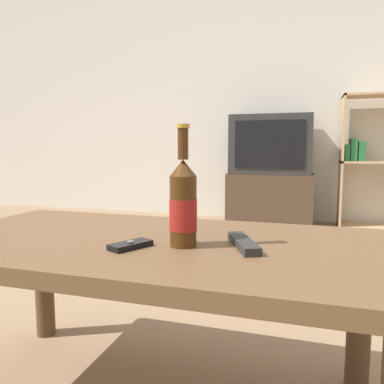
# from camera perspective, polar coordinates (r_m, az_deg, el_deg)

# --- Properties ---
(back_wall) EXTENTS (8.00, 0.05, 2.60)m
(back_wall) POSITION_cam_1_polar(r_m,az_deg,el_deg) (4.00, 11.59, 14.75)
(back_wall) COLOR silver
(back_wall) RESTS_ON ground_plane
(coffee_table) EXTENTS (1.24, 0.63, 0.48)m
(coffee_table) POSITION_cam_1_polar(r_m,az_deg,el_deg) (1.04, -6.25, -10.93)
(coffee_table) COLOR brown
(coffee_table) RESTS_ON ground_plane
(tv_stand) EXTENTS (0.81, 0.37, 0.49)m
(tv_stand) POSITION_cam_1_polar(r_m,az_deg,el_deg) (3.72, 11.75, -0.96)
(tv_stand) COLOR #4C3828
(tv_stand) RESTS_ON ground_plane
(television) EXTENTS (0.76, 0.39, 0.56)m
(television) POSITION_cam_1_polar(r_m,az_deg,el_deg) (3.69, 11.94, 7.10)
(television) COLOR #2D2D2D
(television) RESTS_ON tv_stand
(bookshelf) EXTENTS (0.56, 0.30, 1.21)m
(bookshelf) POSITION_cam_1_polar(r_m,az_deg,el_deg) (3.76, 25.46, 4.41)
(bookshelf) COLOR tan
(bookshelf) RESTS_ON ground_plane
(beer_bottle) EXTENTS (0.07, 0.07, 0.30)m
(beer_bottle) POSITION_cam_1_polar(r_m,az_deg,el_deg) (0.92, -1.36, -1.78)
(beer_bottle) COLOR #47280F
(beer_bottle) RESTS_ON coffee_table
(cell_phone) EXTENTS (0.09, 0.12, 0.02)m
(cell_phone) POSITION_cam_1_polar(r_m,az_deg,el_deg) (0.93, -9.36, -7.98)
(cell_phone) COLOR black
(cell_phone) RESTS_ON coffee_table
(remote_control) EXTENTS (0.11, 0.18, 0.02)m
(remote_control) POSITION_cam_1_polar(r_m,az_deg,el_deg) (0.94, 7.83, -7.73)
(remote_control) COLOR #282828
(remote_control) RESTS_ON coffee_table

